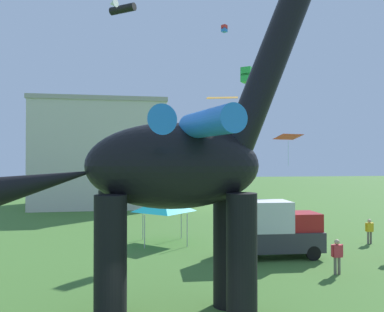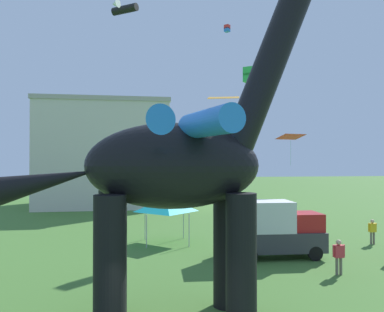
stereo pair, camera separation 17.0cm
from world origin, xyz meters
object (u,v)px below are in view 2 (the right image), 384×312
(kite_high_left, at_px, (224,98))
(kite_mid_center, at_px, (123,8))
(parked_box_truck, at_px, (271,228))
(kite_mid_left, at_px, (227,28))
(dinosaur_sculpture, at_px, (172,166))
(kite_near_low, at_px, (198,122))
(person_vendor_side, at_px, (339,254))
(person_photographer, at_px, (372,229))
(kite_high_right, at_px, (249,75))
(festival_canopy_tent, at_px, (166,205))
(kite_mid_right, at_px, (291,137))

(kite_high_left, bearing_deg, kite_mid_center, 125.31)
(parked_box_truck, height_order, kite_mid_left, kite_mid_left)
(dinosaur_sculpture, relative_size, parked_box_truck, 2.56)
(dinosaur_sculpture, bearing_deg, kite_near_low, -93.41)
(person_vendor_side, height_order, kite_mid_left, kite_mid_left)
(parked_box_truck, relative_size, person_photographer, 3.51)
(dinosaur_sculpture, distance_m, kite_high_left, 7.82)
(kite_high_right, xyz_separation_m, kite_mid_center, (-9.45, -1.41, 3.96))
(kite_high_right, distance_m, kite_near_low, 19.13)
(festival_canopy_tent, xyz_separation_m, kite_high_left, (2.39, -6.42, 6.19))
(parked_box_truck, height_order, person_vendor_side, parked_box_truck)
(kite_mid_center, bearing_deg, kite_near_low, -80.71)
(parked_box_truck, height_order, kite_high_left, kite_high_left)
(parked_box_truck, bearing_deg, festival_canopy_tent, 142.21)
(parked_box_truck, xyz_separation_m, person_vendor_side, (2.01, -3.71, -0.63))
(kite_near_low, bearing_deg, festival_canopy_tent, 88.63)
(festival_canopy_tent, relative_size, kite_mid_center, 1.54)
(parked_box_truck, bearing_deg, kite_high_right, 85.45)
(dinosaur_sculpture, distance_m, parked_box_truck, 10.74)
(kite_near_low, relative_size, kite_mid_center, 1.51)
(kite_high_right, bearing_deg, dinosaur_sculpture, -116.39)
(person_photographer, relative_size, kite_mid_left, 2.54)
(kite_high_left, bearing_deg, festival_canopy_tent, 110.43)
(festival_canopy_tent, distance_m, kite_mid_center, 13.78)
(person_vendor_side, bearing_deg, kite_mid_left, -17.10)
(kite_near_low, distance_m, kite_mid_left, 27.26)
(kite_mid_left, bearing_deg, kite_high_left, -104.72)
(festival_canopy_tent, bearing_deg, kite_high_left, -69.57)
(festival_canopy_tent, xyz_separation_m, kite_near_low, (-0.35, -14.55, 4.07))
(dinosaur_sculpture, relative_size, kite_near_low, 4.74)
(person_photographer, distance_m, kite_mid_center, 22.39)
(dinosaur_sculpture, distance_m, kite_mid_right, 16.09)
(person_vendor_side, bearing_deg, dinosaur_sculpture, 95.27)
(kite_near_low, xyz_separation_m, kite_mid_right, (9.16, 14.62, 0.55))
(parked_box_truck, distance_m, kite_high_left, 7.91)
(dinosaur_sculpture, distance_m, kite_mid_center, 17.45)
(parked_box_truck, height_order, kite_near_low, kite_near_low)
(kite_high_right, distance_m, kite_mid_center, 10.35)
(dinosaur_sculpture, distance_m, person_photographer, 18.02)
(kite_high_right, xyz_separation_m, kite_near_low, (-6.90, -17.01, -5.39))
(festival_canopy_tent, relative_size, kite_high_left, 1.68)
(parked_box_truck, height_order, person_photographer, parked_box_truck)
(kite_high_right, relative_size, kite_mid_center, 0.55)
(kite_mid_right, distance_m, kite_mid_center, 14.69)
(kite_near_low, bearing_deg, kite_mid_right, 57.93)
(festival_canopy_tent, xyz_separation_m, kite_mid_right, (8.81, 0.06, 4.62))
(person_photographer, bearing_deg, kite_mid_left, 80.89)
(kite_high_left, distance_m, kite_mid_right, 9.26)
(person_vendor_side, xyz_separation_m, kite_high_left, (-5.15, 2.13, 7.72))
(person_vendor_side, xyz_separation_m, kite_mid_center, (-10.45, 9.60, 14.95))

